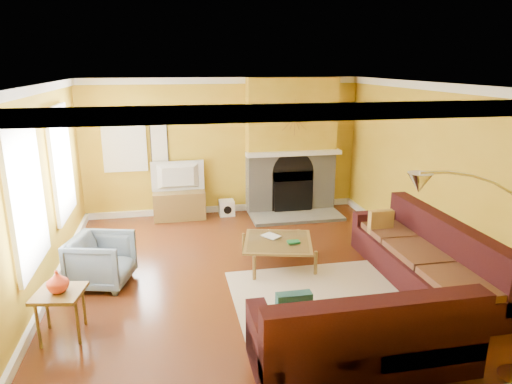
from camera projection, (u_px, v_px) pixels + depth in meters
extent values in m
cube|color=brown|center=(251.00, 274.00, 6.66)|extent=(5.50, 6.00, 0.02)
cube|color=white|center=(250.00, 83.00, 5.92)|extent=(5.50, 6.00, 0.02)
cube|color=gold|center=(223.00, 147.00, 9.13)|extent=(5.50, 0.02, 2.70)
cube|color=gold|center=(323.00, 284.00, 3.45)|extent=(5.50, 0.02, 2.70)
cube|color=gold|center=(37.00, 195.00, 5.78)|extent=(0.02, 6.00, 2.70)
cube|color=gold|center=(432.00, 175.00, 6.80)|extent=(0.02, 6.00, 2.70)
cube|color=white|center=(60.00, 162.00, 6.97)|extent=(0.06, 1.22, 1.72)
cube|color=white|center=(25.00, 197.00, 5.18)|extent=(0.06, 1.22, 1.72)
cube|color=white|center=(124.00, 140.00, 8.68)|extent=(0.82, 0.06, 1.22)
cube|color=white|center=(159.00, 136.00, 8.79)|extent=(0.34, 0.04, 1.14)
cube|color=white|center=(294.00, 153.00, 8.99)|extent=(1.92, 0.22, 0.08)
cube|color=gray|center=(297.00, 217.00, 9.03)|extent=(1.80, 0.70, 0.06)
cube|color=beige|center=(324.00, 295.00, 6.04)|extent=(2.40, 1.80, 0.02)
cube|color=brown|center=(179.00, 205.00, 8.96)|extent=(1.00, 0.45, 0.55)
imported|color=black|center=(178.00, 177.00, 8.80)|extent=(1.03, 0.17, 0.59)
cube|color=white|center=(227.00, 208.00, 9.20)|extent=(0.30, 0.30, 0.30)
imported|color=slate|center=(101.00, 261.00, 6.24)|extent=(0.95, 0.93, 0.71)
imported|color=#EA4629|center=(58.00, 281.00, 4.96)|extent=(0.24, 0.24, 0.25)
imported|color=white|center=(267.00, 238.00, 6.91)|extent=(0.32, 0.33, 0.03)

